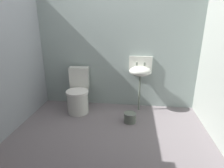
# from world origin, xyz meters

# --- Properties ---
(ground_plane) EXTENTS (3.34, 2.53, 0.08)m
(ground_plane) POSITION_xyz_m (0.00, 0.00, -0.04)
(ground_plane) COLOR slate
(wall_back) EXTENTS (3.34, 0.10, 2.14)m
(wall_back) POSITION_xyz_m (0.00, 1.11, 1.07)
(wall_back) COLOR #8F9F99
(wall_back) RESTS_ON ground
(wall_left) EXTENTS (0.10, 2.33, 2.14)m
(wall_left) POSITION_xyz_m (-1.52, 0.10, 1.07)
(wall_left) COLOR #93999E
(wall_left) RESTS_ON ground
(toilet_near_wall) EXTENTS (0.45, 0.63, 0.78)m
(toilet_near_wall) POSITION_xyz_m (-0.68, 0.71, 0.32)
(toilet_near_wall) COLOR silver
(toilet_near_wall) RESTS_ON ground
(sink) EXTENTS (0.42, 0.35, 0.99)m
(sink) POSITION_xyz_m (0.43, 0.90, 0.75)
(sink) COLOR #5D665A
(sink) RESTS_ON ground
(bucket) EXTENTS (0.21, 0.21, 0.17)m
(bucket) POSITION_xyz_m (0.28, 0.39, 0.09)
(bucket) COLOR #5D665A
(bucket) RESTS_ON ground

